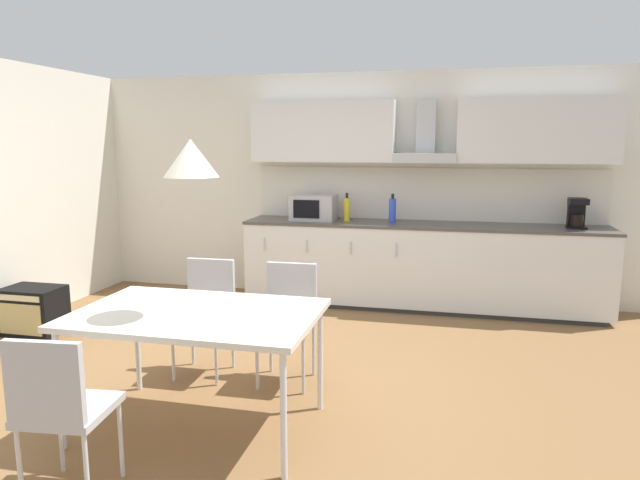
% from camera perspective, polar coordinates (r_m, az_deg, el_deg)
% --- Properties ---
extents(ground_plane, '(8.78, 7.98, 0.02)m').
position_cam_1_polar(ground_plane, '(4.29, -4.23, -14.68)').
color(ground_plane, brown).
extents(wall_back, '(7.03, 0.10, 2.53)m').
position_cam_1_polar(wall_back, '(6.56, 2.76, 5.36)').
color(wall_back, silver).
rests_on(wall_back, ground_plane).
extents(kitchen_counter, '(3.81, 0.65, 0.92)m').
position_cam_1_polar(kitchen_counter, '(6.22, 10.05, -2.51)').
color(kitchen_counter, '#333333').
rests_on(kitchen_counter, ground_plane).
extents(backsplash_tile, '(3.79, 0.02, 0.57)m').
position_cam_1_polar(backsplash_tile, '(6.40, 10.40, 4.55)').
color(backsplash_tile, silver).
rests_on(backsplash_tile, kitchen_counter).
extents(upper_wall_cabinets, '(3.79, 0.40, 0.66)m').
position_cam_1_polar(upper_wall_cabinets, '(6.22, 10.52, 10.56)').
color(upper_wall_cabinets, silver).
extents(microwave, '(0.48, 0.35, 0.28)m').
position_cam_1_polar(microwave, '(6.29, -0.64, 3.28)').
color(microwave, '#ADADB2').
rests_on(microwave, kitchen_counter).
extents(coffee_maker, '(0.18, 0.19, 0.30)m').
position_cam_1_polar(coffee_maker, '(6.25, 24.29, 2.47)').
color(coffee_maker, black).
rests_on(coffee_maker, kitchen_counter).
extents(bottle_blue, '(0.08, 0.08, 0.31)m').
position_cam_1_polar(bottle_blue, '(6.17, 7.26, 2.99)').
color(bottle_blue, blue).
rests_on(bottle_blue, kitchen_counter).
extents(bottle_yellow, '(0.07, 0.07, 0.31)m').
position_cam_1_polar(bottle_yellow, '(6.22, 2.69, 3.11)').
color(bottle_yellow, yellow).
rests_on(bottle_yellow, kitchen_counter).
extents(dining_table, '(1.46, 0.95, 0.75)m').
position_cam_1_polar(dining_table, '(3.57, -12.21, -7.68)').
color(dining_table, silver).
rests_on(dining_table, ground_plane).
extents(chair_far_right, '(0.41, 0.41, 0.87)m').
position_cam_1_polar(chair_far_right, '(4.27, -3.16, -7.01)').
color(chair_far_right, '#B2B2B7').
rests_on(chair_far_right, ground_plane).
extents(chair_far_left, '(0.41, 0.41, 0.87)m').
position_cam_1_polar(chair_far_left, '(4.49, -11.27, -6.34)').
color(chair_far_left, '#B2B2B7').
rests_on(chair_far_left, ground_plane).
extents(chair_near_left, '(0.44, 0.44, 0.87)m').
position_cam_1_polar(chair_near_left, '(3.11, -24.67, -14.46)').
color(chair_near_left, '#B2B2B7').
rests_on(chair_near_left, ground_plane).
extents(guitar_amp, '(0.52, 0.37, 0.44)m').
position_cam_1_polar(guitar_amp, '(5.97, -26.70, -6.30)').
color(guitar_amp, black).
rests_on(guitar_amp, ground_plane).
extents(pendant_lamp, '(0.32, 0.32, 0.22)m').
position_cam_1_polar(pendant_lamp, '(3.41, -12.79, 8.00)').
color(pendant_lamp, silver).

